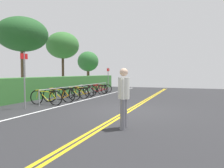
{
  "coord_description": "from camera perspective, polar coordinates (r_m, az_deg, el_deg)",
  "views": [
    {
      "loc": [
        -8.89,
        -2.44,
        1.57
      ],
      "look_at": [
        4.11,
        2.27,
        0.87
      ],
      "focal_mm": 35.38,
      "sensor_mm": 36.0,
      "label": 1
    }
  ],
  "objects": [
    {
      "name": "ground_plane",
      "position": [
        9.35,
        4.52,
        -6.93
      ],
      "size": [
        29.83,
        12.39,
        0.05
      ],
      "primitive_type": "cube",
      "color": "#2B2B2D"
    },
    {
      "name": "centre_line_yellow_inner",
      "position": [
        9.33,
        5.0,
        -6.79
      ],
      "size": [
        26.85,
        0.1,
        0.0
      ],
      "primitive_type": "cube",
      "color": "gold",
      "rests_on": "ground_plane"
    },
    {
      "name": "centre_line_yellow_outer",
      "position": [
        9.37,
        4.05,
        -6.74
      ],
      "size": [
        26.85,
        0.1,
        0.0
      ],
      "primitive_type": "cube",
      "color": "gold",
      "rests_on": "ground_plane"
    },
    {
      "name": "bike_lane_stripe_white",
      "position": [
        10.73,
        -13.19,
        -5.58
      ],
      "size": [
        26.85,
        0.12,
        0.0
      ],
      "primitive_type": "cube",
      "color": "white",
      "rests_on": "ground_plane"
    },
    {
      "name": "bike_rack",
      "position": [
        14.56,
        -7.85,
        -1.02
      ],
      "size": [
        8.62,
        0.05,
        0.77
      ],
      "color": "#9EA0A5",
      "rests_on": "ground_plane"
    },
    {
      "name": "bicycle_0",
      "position": [
        11.34,
        -16.69,
        -3.37
      ],
      "size": [
        0.46,
        1.82,
        0.76
      ],
      "color": "black",
      "rests_on": "ground_plane"
    },
    {
      "name": "bicycle_1",
      "position": [
        12.16,
        -13.56,
        -2.84
      ],
      "size": [
        0.53,
        1.8,
        0.79
      ],
      "color": "black",
      "rests_on": "ground_plane"
    },
    {
      "name": "bicycle_2",
      "position": [
        13.02,
        -11.68,
        -2.47
      ],
      "size": [
        0.46,
        1.76,
        0.78
      ],
      "color": "black",
      "rests_on": "ground_plane"
    },
    {
      "name": "bicycle_3",
      "position": [
        13.76,
        -9.14,
        -2.32
      ],
      "size": [
        0.46,
        1.65,
        0.71
      ],
      "color": "black",
      "rests_on": "ground_plane"
    },
    {
      "name": "bicycle_4",
      "position": [
        14.54,
        -7.69,
        -2.05
      ],
      "size": [
        0.46,
        1.71,
        0.7
      ],
      "color": "black",
      "rests_on": "ground_plane"
    },
    {
      "name": "bicycle_5",
      "position": [
        15.41,
        -6.79,
        -1.64
      ],
      "size": [
        0.46,
        1.73,
        0.76
      ],
      "color": "black",
      "rests_on": "ground_plane"
    },
    {
      "name": "bicycle_6",
      "position": [
        16.23,
        -4.48,
        -1.45
      ],
      "size": [
        0.6,
        1.76,
        0.73
      ],
      "color": "black",
      "rests_on": "ground_plane"
    },
    {
      "name": "bicycle_7",
      "position": [
        17.13,
        -3.35,
        -1.3
      ],
      "size": [
        0.51,
        1.66,
        0.69
      ],
      "color": "black",
      "rests_on": "ground_plane"
    },
    {
      "name": "bicycle_8",
      "position": [
        18.0,
        -2.61,
        -1.09
      ],
      "size": [
        0.46,
        1.73,
        0.69
      ],
      "color": "black",
      "rests_on": "ground_plane"
    },
    {
      "name": "pedestrian",
      "position": [
        6.17,
        3.06,
        -2.57
      ],
      "size": [
        0.49,
        0.32,
        1.7
      ],
      "color": "slate",
      "rests_on": "ground_plane"
    },
    {
      "name": "sign_post_near",
      "position": [
        10.37,
        -21.71,
        2.16
      ],
      "size": [
        0.36,
        0.1,
        2.47
      ],
      "color": "gray",
      "rests_on": "ground_plane"
    },
    {
      "name": "sign_post_far",
      "position": [
        19.1,
        -1.01,
        1.87
      ],
      "size": [
        0.36,
        0.1,
        2.02
      ],
      "color": "gray",
      "rests_on": "ground_plane"
    },
    {
      "name": "hedge_backdrop",
      "position": [
        17.02,
        -12.43,
        -0.29
      ],
      "size": [
        17.57,
        1.29,
        1.29
      ],
      "primitive_type": "cube",
      "color": "#387533",
      "rests_on": "ground_plane"
    },
    {
      "name": "tree_mid",
      "position": [
        16.29,
        -22.16,
        11.7
      ],
      "size": [
        3.38,
        3.38,
        5.29
      ],
      "color": "brown",
      "rests_on": "ground_plane"
    },
    {
      "name": "tree_far_right",
      "position": [
        19.91,
        -12.63,
        9.67
      ],
      "size": [
        2.82,
        2.82,
        5.11
      ],
      "color": "#473323",
      "rests_on": "ground_plane"
    },
    {
      "name": "tree_extra",
      "position": [
        23.87,
        -6.21,
        5.76
      ],
      "size": [
        2.23,
        2.23,
        3.86
      ],
      "color": "brown",
      "rests_on": "ground_plane"
    }
  ]
}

